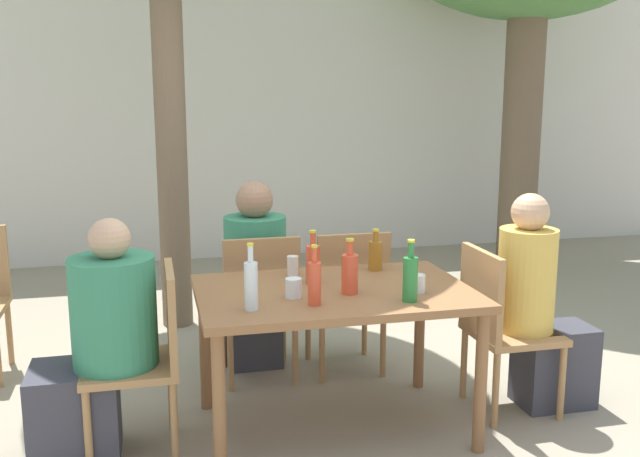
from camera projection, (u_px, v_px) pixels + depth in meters
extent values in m
plane|color=gray|center=(334.00, 428.00, 3.68)|extent=(30.00, 30.00, 0.00)
cube|color=beige|center=(235.00, 122.00, 7.25)|extent=(10.00, 0.08, 2.80)
cylinder|color=brown|center=(171.00, 136.00, 5.06)|extent=(0.22, 0.22, 2.79)
cylinder|color=brown|center=(521.00, 139.00, 6.89)|extent=(0.37, 0.37, 2.50)
cube|color=brown|center=(334.00, 293.00, 3.54)|extent=(1.36, 0.91, 0.04)
cylinder|color=brown|center=(219.00, 409.00, 3.10)|extent=(0.06, 0.06, 0.70)
cylinder|color=brown|center=(481.00, 383.00, 3.38)|extent=(0.06, 0.06, 0.70)
cylinder|color=brown|center=(205.00, 347.00, 3.85)|extent=(0.06, 0.06, 0.70)
cylinder|color=brown|center=(420.00, 329.00, 4.13)|extent=(0.06, 0.06, 0.70)
cube|color=#A87A4C|center=(130.00, 367.00, 3.37)|extent=(0.44, 0.44, 0.04)
cube|color=#A87A4C|center=(171.00, 314.00, 3.37)|extent=(0.04, 0.44, 0.45)
cylinder|color=#A87A4C|center=(94.00, 398.00, 3.55)|extent=(0.04, 0.04, 0.41)
cylinder|color=#A87A4C|center=(88.00, 433.00, 3.19)|extent=(0.04, 0.04, 0.41)
cylinder|color=#A87A4C|center=(171.00, 391.00, 3.64)|extent=(0.04, 0.04, 0.41)
cylinder|color=#A87A4C|center=(174.00, 424.00, 3.28)|extent=(0.04, 0.04, 0.41)
cube|color=#A87A4C|center=(513.00, 333.00, 3.83)|extent=(0.44, 0.44, 0.04)
cube|color=#A87A4C|center=(481.00, 292.00, 3.74)|extent=(0.04, 0.44, 0.45)
cylinder|color=#A87A4C|center=(562.00, 383.00, 3.73)|extent=(0.04, 0.04, 0.41)
cylinder|color=#A87A4C|center=(525.00, 357.00, 4.10)|extent=(0.04, 0.04, 0.41)
cylinder|color=#A87A4C|center=(496.00, 390.00, 3.65)|extent=(0.04, 0.04, 0.41)
cylinder|color=#A87A4C|center=(464.00, 363.00, 4.01)|extent=(0.04, 0.04, 0.41)
cube|color=#A87A4C|center=(258.00, 308.00, 4.28)|extent=(0.44, 0.44, 0.04)
cube|color=#A87A4C|center=(262.00, 277.00, 4.04)|extent=(0.44, 0.04, 0.45)
cylinder|color=#A87A4C|center=(283.00, 331.00, 4.55)|extent=(0.04, 0.04, 0.41)
cylinder|color=#A87A4C|center=(224.00, 336.00, 4.46)|extent=(0.04, 0.04, 0.41)
cylinder|color=#A87A4C|center=(295.00, 352.00, 4.18)|extent=(0.04, 0.04, 0.41)
cylinder|color=#A87A4C|center=(231.00, 357.00, 4.10)|extent=(0.04, 0.04, 0.41)
cube|color=#A87A4C|center=(345.00, 302.00, 4.40)|extent=(0.44, 0.44, 0.04)
cube|color=#A87A4C|center=(354.00, 272.00, 4.16)|extent=(0.44, 0.04, 0.45)
cylinder|color=#A87A4C|center=(365.00, 324.00, 4.67)|extent=(0.04, 0.04, 0.41)
cylinder|color=#A87A4C|center=(308.00, 329.00, 4.58)|extent=(0.04, 0.04, 0.41)
cylinder|color=#A87A4C|center=(383.00, 344.00, 4.31)|extent=(0.04, 0.04, 0.41)
cylinder|color=#A87A4C|center=(322.00, 349.00, 4.22)|extent=(0.04, 0.04, 0.41)
cylinder|color=#A87A4C|center=(9.00, 333.00, 4.51)|extent=(0.04, 0.04, 0.41)
cube|color=#383842|center=(75.00, 413.00, 3.35)|extent=(0.40, 0.35, 0.45)
cylinder|color=#337F5B|center=(114.00, 312.00, 3.30)|extent=(0.39, 0.39, 0.52)
sphere|color=tan|center=(109.00, 239.00, 3.24)|extent=(0.19, 0.19, 0.19)
cube|color=#383842|center=(554.00, 365.00, 3.93)|extent=(0.40, 0.27, 0.45)
cylinder|color=gold|center=(526.00, 280.00, 3.79)|extent=(0.31, 0.31, 0.55)
sphere|color=tan|center=(530.00, 212.00, 3.72)|extent=(0.20, 0.20, 0.20)
cube|color=#383842|center=(252.00, 327.00, 4.56)|extent=(0.34, 0.40, 0.45)
cylinder|color=#337F5B|center=(255.00, 260.00, 4.28)|extent=(0.37, 0.37, 0.53)
sphere|color=#936B51|center=(254.00, 200.00, 4.21)|extent=(0.22, 0.22, 0.22)
cylinder|color=#DB4C2D|center=(313.00, 264.00, 3.63)|extent=(0.07, 0.07, 0.19)
cylinder|color=#DB4C2D|center=(313.00, 239.00, 3.61)|extent=(0.03, 0.03, 0.07)
cylinder|color=gold|center=(313.00, 231.00, 3.60)|extent=(0.04, 0.04, 0.01)
cylinder|color=#DB4C2D|center=(350.00, 274.00, 3.45)|extent=(0.08, 0.08, 0.19)
cylinder|color=#DB4C2D|center=(350.00, 248.00, 3.42)|extent=(0.03, 0.03, 0.07)
cylinder|color=gold|center=(350.00, 240.00, 3.41)|extent=(0.04, 0.04, 0.01)
cylinder|color=#287A38|center=(410.00, 279.00, 3.32)|extent=(0.07, 0.07, 0.21)
cylinder|color=#287A38|center=(411.00, 250.00, 3.29)|extent=(0.03, 0.03, 0.07)
cylinder|color=gold|center=(411.00, 241.00, 3.28)|extent=(0.03, 0.03, 0.01)
cylinder|color=#9E661E|center=(375.00, 256.00, 3.90)|extent=(0.08, 0.08, 0.16)
cylinder|color=#9E661E|center=(376.00, 236.00, 3.88)|extent=(0.03, 0.03, 0.06)
cylinder|color=gold|center=(376.00, 230.00, 3.87)|extent=(0.04, 0.04, 0.01)
cylinder|color=#DB4C2D|center=(314.00, 284.00, 3.26)|extent=(0.06, 0.06, 0.20)
cylinder|color=#DB4C2D|center=(314.00, 255.00, 3.23)|extent=(0.02, 0.02, 0.07)
cylinder|color=gold|center=(314.00, 246.00, 3.23)|extent=(0.03, 0.03, 0.01)
cylinder|color=silver|center=(251.00, 286.00, 3.18)|extent=(0.06, 0.06, 0.22)
cylinder|color=silver|center=(250.00, 254.00, 3.16)|extent=(0.02, 0.02, 0.08)
cylinder|color=gold|center=(250.00, 244.00, 3.15)|extent=(0.03, 0.03, 0.01)
cylinder|color=white|center=(294.00, 288.00, 3.39)|extent=(0.08, 0.08, 0.09)
cylinder|color=silver|center=(293.00, 266.00, 3.80)|extent=(0.06, 0.06, 0.10)
cylinder|color=white|center=(418.00, 283.00, 3.48)|extent=(0.07, 0.07, 0.09)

